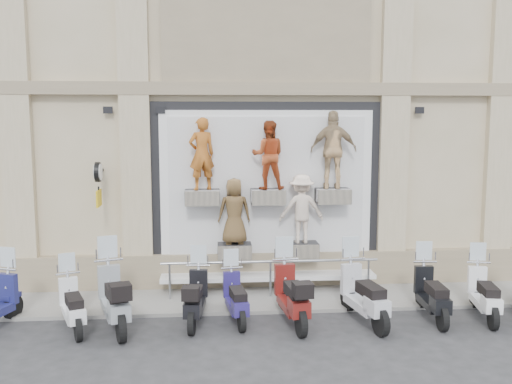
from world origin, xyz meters
TOP-DOWN VIEW (x-y plane):
  - ground at (0.00, 0.00)m, footprint 90.00×90.00m
  - sidewalk at (0.00, 2.10)m, footprint 16.00×2.20m
  - building at (0.00, 7.00)m, footprint 14.00×8.60m
  - shop_vitrine at (0.12, 2.75)m, footprint 5.60×0.83m
  - guard_rail at (0.00, 2.00)m, footprint 5.06×0.10m
  - clock_sign_bracket at (-3.90, 2.47)m, footprint 0.10×0.80m
  - scooter_b at (-4.10, 0.44)m, footprint 1.12×1.83m
  - scooter_c at (-3.29, 0.46)m, footprint 1.25×2.24m
  - scooter_d at (-1.68, 0.65)m, footprint 0.71×1.88m
  - scooter_e at (-0.86, 0.68)m, footprint 0.72×1.77m
  - scooter_f at (0.27, 0.45)m, footprint 0.81×2.10m
  - scooter_g at (1.74, 0.37)m, footprint 0.97×2.13m
  - scooter_h at (3.21, 0.46)m, footprint 0.66×1.90m
  - scooter_i at (4.33, 0.43)m, footprint 0.86×1.90m

SIDE VIEW (x-z plane):
  - ground at x=0.00m, z-range 0.00..0.00m
  - sidewalk at x=0.00m, z-range 0.00..0.08m
  - guard_rail at x=0.00m, z-range 0.00..0.93m
  - scooter_e at x=-0.86m, z-range 0.00..1.40m
  - scooter_b at x=-4.10m, z-range 0.00..1.43m
  - scooter_i at x=4.33m, z-range 0.00..1.49m
  - scooter_d at x=-1.68m, z-range 0.00..1.49m
  - scooter_h at x=3.21m, z-range 0.00..1.52m
  - scooter_f at x=0.27m, z-range 0.00..1.67m
  - scooter_g at x=1.74m, z-range 0.00..1.67m
  - scooter_c at x=-3.29m, z-range 0.00..1.75m
  - shop_vitrine at x=0.12m, z-range 0.27..4.57m
  - clock_sign_bracket at x=-3.90m, z-range 2.29..3.31m
  - building at x=0.00m, z-range 0.00..12.00m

